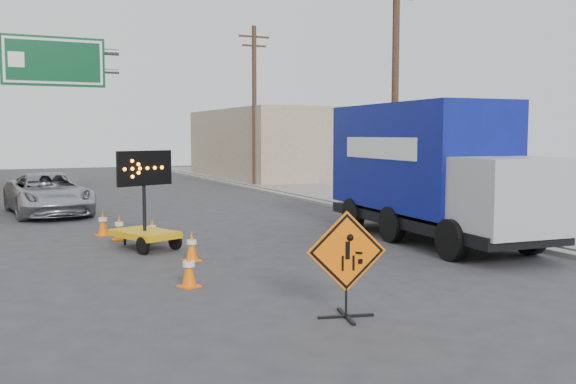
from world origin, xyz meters
TOP-DOWN VIEW (x-y plane):
  - ground at (0.00, 0.00)m, footprint 100.00×100.00m
  - curb_right at (7.20, 15.00)m, footprint 0.40×60.00m
  - sidewalk_right at (9.50, 15.00)m, footprint 4.00×60.00m
  - building_right_far at (13.00, 30.00)m, footprint 10.00×14.00m
  - highway_gantry at (-4.43, 17.96)m, footprint 6.18×0.38m
  - utility_pole_near at (8.00, 10.00)m, footprint 1.80×0.26m
  - utility_pole_far at (8.00, 24.00)m, footprint 1.80×0.26m
  - construction_sign at (-0.30, -1.02)m, footprint 1.28×0.92m
  - arrow_board at (-1.94, 6.57)m, footprint 1.68×2.06m
  - pickup_truck at (-3.66, 15.29)m, footprint 3.09×5.80m
  - box_truck at (5.59, 4.70)m, footprint 2.99×8.18m
  - cone_a at (-2.04, 2.06)m, footprint 0.47×0.47m
  - cone_b at (-1.27, 4.54)m, footprint 0.42×0.42m
  - cone_c at (-1.52, 7.60)m, footprint 0.40×0.40m
  - cone_d at (-2.30, 8.27)m, footprint 0.43×0.43m
  - cone_e at (-2.59, 9.29)m, footprint 0.48×0.48m

SIDE VIEW (x-z plane):
  - ground at x=0.00m, z-range 0.00..0.00m
  - curb_right at x=7.20m, z-range 0.00..0.12m
  - sidewalk_right at x=9.50m, z-range 0.00..0.15m
  - cone_c at x=-1.52m, z-range 0.00..0.65m
  - cone_b at x=-1.27m, z-range 0.00..0.71m
  - cone_a at x=-2.04m, z-range 0.00..0.72m
  - cone_d at x=-2.30m, z-range 0.00..0.73m
  - cone_e at x=-2.59m, z-range 0.00..0.76m
  - arrow_board at x=-1.94m, z-range -0.69..1.86m
  - pickup_truck at x=-3.66m, z-range 0.00..1.55m
  - construction_sign at x=-0.30m, z-range 0.05..1.79m
  - box_truck at x=5.59m, z-range -0.18..3.64m
  - building_right_far at x=13.00m, z-range 0.00..4.60m
  - utility_pole_near at x=8.00m, z-range 0.18..9.18m
  - utility_pole_far at x=8.00m, z-range 0.18..9.18m
  - highway_gantry at x=-4.43m, z-range 1.62..8.52m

